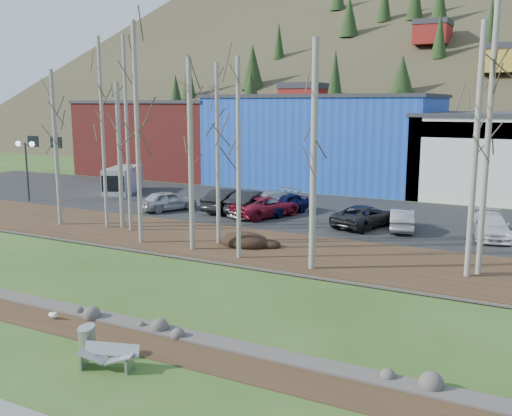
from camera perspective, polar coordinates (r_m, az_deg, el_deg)
The scene contains 37 objects.
ground at distance 18.95m, azimuth -19.71°, elevation -13.80°, with size 200.00×200.00×0.00m, color #2D501A.
dirt_strip at distance 20.29m, azimuth -15.29°, elevation -11.84°, with size 80.00×1.80×0.03m, color #382616.
near_bank_rocks at distance 20.97m, azimuth -13.40°, elevation -11.04°, with size 80.00×0.80×0.50m, color #47423D, non-canonical shape.
river at distance 24.01m, azimuth -6.95°, elevation -8.03°, with size 80.00×8.00×0.90m, color black, non-canonical shape.
far_bank_rocks at distance 27.33m, azimuth -2.07°, elevation -5.65°, with size 80.00×0.80×0.46m, color #47423D, non-canonical shape.
far_bank at distance 30.03m, azimuth 0.95°, elevation -4.00°, with size 80.00×7.00×0.15m, color #382616.
parking_lot at distance 39.47m, azimuth 7.79°, elevation -0.58°, with size 80.00×14.00×0.14m, color black.
building_brick at distance 62.71m, azimuth -8.74°, elevation 7.02°, with size 16.32×12.24×7.80m.
building_blue at distance 54.07m, azimuth 6.96°, elevation 6.79°, with size 20.40×12.24×8.30m.
hillside at distance 96.89m, azimuth 20.48°, elevation 15.75°, with size 160.00×72.00×35.00m, color #383422, non-canonical shape.
bench_damaged at distance 17.55m, azimuth -14.57°, elevation -14.18°, with size 1.74×0.99×0.74m.
litter_bin at distance 18.42m, azimuth -16.51°, elevation -12.80°, with size 0.52×0.52×0.90m, color #A7A9AB.
seagull at distance 21.80m, azimuth -19.63°, elevation -10.04°, with size 0.45×0.21×0.32m.
dirt_mound at distance 30.21m, azimuth -1.13°, elevation -3.25°, with size 2.66×1.88×0.52m, color black.
birch_0 at distance 36.84m, azimuth -19.38°, elevation 5.64°, with size 0.24×0.24×9.40m.
birch_1 at distance 33.87m, azimuth -12.77°, elevation 7.14°, with size 0.20×0.20×11.22m.
birch_2 at distance 35.00m, azimuth -13.48°, elevation 5.09°, with size 0.29×0.29×8.63m.
birch_3 at distance 30.72m, azimuth -11.78°, elevation 7.18°, with size 0.24×0.24×11.57m.
birch_4 at distance 28.88m, azimuth -6.54°, elevation 5.21°, with size 0.27×0.27×9.63m.
birch_5 at distance 29.96m, azimuth -3.85°, elevation 5.29°, with size 0.21×0.21×9.47m.
birch_6 at distance 27.06m, azimuth -1.77°, elevation 4.84°, with size 0.21×0.21×9.56m.
birch_7 at distance 25.33m, azimuth 5.79°, elevation 5.12°, with size 0.29×0.29×10.19m.
birch_8 at distance 25.71m, azimuth 21.08°, elevation 5.16°, with size 0.26×0.26×10.74m.
birch_9 at distance 26.19m, azimuth 22.18°, elevation 6.47°, with size 0.24×0.24×11.91m.
birch_10 at distance 35.08m, azimuth -15.07°, elevation 7.15°, with size 0.20×0.20×11.22m.
street_lamp at distance 46.80m, azimuth -22.03°, elevation 5.02°, with size 1.74×0.51×4.57m.
car_0 at distance 40.36m, azimuth -8.79°, elevation 0.74°, with size 1.65×4.09×1.39m, color #BCBCBE.
car_1 at distance 39.64m, azimuth -2.60°, elevation 0.82°, with size 1.68×4.82×1.59m, color black.
car_2 at distance 37.73m, azimuth 0.99°, elevation 0.17°, with size 2.27×4.93×1.37m, color maroon.
car_3 at distance 38.32m, azimuth 0.72°, elevation 0.49°, with size 2.21×5.43×1.58m, color #ADB2B6.
car_4 at distance 38.66m, azimuth 2.81°, elevation 0.43°, with size 1.66×4.12×1.40m, color #101442.
car_5 at distance 34.79m, azimuth 14.36°, elevation -1.13°, with size 1.34×3.85×1.27m, color #A3A4A6.
car_6 at distance 35.24m, azimuth 10.81°, elevation -0.79°, with size 2.21×4.80×1.33m, color #252527.
car_7 at distance 34.51m, azimuth 22.37°, elevation -1.64°, with size 1.88×4.62×1.34m, color silver.
car_8 at distance 39.76m, azimuth -0.50°, elevation 0.73°, with size 1.66×4.12×1.40m, color #101442.
car_9 at distance 38.76m, azimuth -0.25°, elevation 0.61°, with size 1.68×4.82×1.59m, color black.
van_grey at distance 49.03m, azimuth -13.25°, elevation 2.73°, with size 3.68×5.24×2.11m.
Camera 1 is at (12.99, -11.50, 7.61)m, focal length 40.00 mm.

